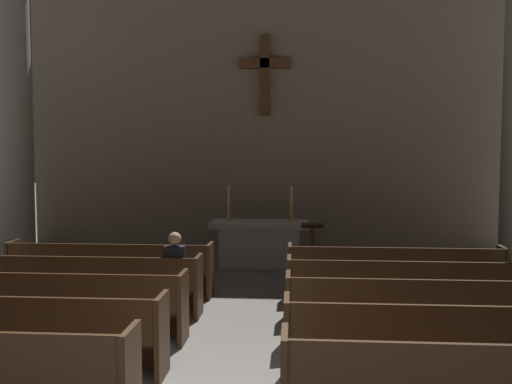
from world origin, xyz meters
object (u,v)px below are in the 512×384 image
(pew_right_row_3, at_px, (428,313))
(candlestick_left, at_px, (229,209))
(column_left_second, at_px, (13,112))
(pew_left_row_5, at_px, (110,269))
(candlestick_right, at_px, (291,210))
(pew_left_row_3, at_px, (52,305))
(pew_right_row_5, at_px, (395,273))
(pew_left_row_2, at_px, (7,333))
(pew_left_row_4, at_px, (85,284))
(pew_right_row_2, at_px, (454,344))
(pew_right_row_4, at_px, (409,290))
(altar, at_px, (260,242))
(lectern, at_px, (312,252))
(lone_worshipper, at_px, (176,272))

(pew_right_row_3, relative_size, candlestick_left, 4.63)
(column_left_second, bearing_deg, pew_left_row_5, -39.58)
(candlestick_right, bearing_deg, pew_left_row_5, -139.53)
(pew_left_row_3, relative_size, pew_left_row_5, 1.00)
(pew_right_row_5, bearing_deg, candlestick_right, 123.28)
(pew_left_row_2, height_order, pew_left_row_4, same)
(candlestick_left, bearing_deg, pew_left_row_3, -109.58)
(pew_right_row_2, xyz_separation_m, pew_right_row_3, (0.00, 1.15, 0.00))
(pew_left_row_2, relative_size, pew_right_row_4, 1.00)
(pew_right_row_3, bearing_deg, column_left_second, 149.05)
(pew_left_row_2, bearing_deg, pew_right_row_5, 34.73)
(column_left_second, bearing_deg, candlestick_left, 2.71)
(pew_right_row_4, xyz_separation_m, candlestick_left, (-3.18, 3.86, 0.79))
(pew_right_row_4, bearing_deg, pew_right_row_3, -90.00)
(pew_left_row_3, height_order, pew_right_row_4, same)
(column_left_second, height_order, altar, column_left_second)
(pew_left_row_2, xyz_separation_m, pew_left_row_5, (0.00, 3.44, 0.00))
(pew_right_row_2, bearing_deg, candlestick_left, 117.33)
(column_left_second, relative_size, candlestick_right, 8.96)
(pew_right_row_2, height_order, altar, altar)
(pew_left_row_3, relative_size, candlestick_left, 4.63)
(altar, bearing_deg, pew_left_row_3, -116.36)
(pew_right_row_3, height_order, pew_right_row_4, same)
(pew_left_row_4, bearing_deg, pew_right_row_5, 13.01)
(column_left_second, height_order, candlestick_right, column_left_second)
(pew_left_row_3, bearing_deg, column_left_second, 122.18)
(pew_right_row_4, height_order, altar, altar)
(column_left_second, xyz_separation_m, lectern, (6.62, -0.97, -2.89))
(pew_left_row_4, relative_size, candlestick_left, 4.63)
(pew_right_row_2, bearing_deg, lectern, 105.31)
(pew_right_row_2, distance_m, pew_right_row_4, 2.29)
(column_left_second, bearing_deg, pew_right_row_5, -17.33)
(pew_right_row_5, bearing_deg, pew_right_row_3, -90.00)
(candlestick_right, bearing_deg, altar, 180.00)
(candlestick_right, height_order, lectern, candlestick_right)
(pew_left_row_2, bearing_deg, candlestick_left, 73.86)
(pew_right_row_4, distance_m, lone_worshipper, 3.53)
(pew_left_row_4, xyz_separation_m, pew_right_row_4, (4.96, 0.00, 0.00))
(candlestick_left, distance_m, lone_worshipper, 3.88)
(candlestick_right, bearing_deg, pew_left_row_3, -122.43)
(candlestick_left, bearing_deg, lectern, -33.33)
(pew_left_row_2, distance_m, pew_right_row_2, 4.96)
(altar, bearing_deg, column_left_second, -177.64)
(pew_left_row_2, bearing_deg, altar, 68.04)
(pew_left_row_4, height_order, column_left_second, column_left_second)
(pew_right_row_2, distance_m, candlestick_right, 6.46)
(column_left_second, bearing_deg, pew_left_row_4, -50.38)
(altar, bearing_deg, lectern, -46.86)
(pew_left_row_5, distance_m, pew_right_row_3, 5.47)
(pew_right_row_5, distance_m, altar, 3.68)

